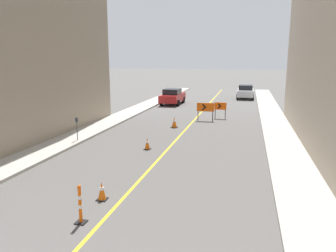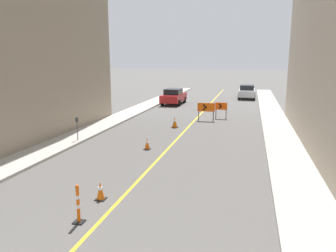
# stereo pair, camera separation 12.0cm
# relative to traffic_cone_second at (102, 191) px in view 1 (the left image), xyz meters

# --- Properties ---
(lane_stripe) EXTENTS (0.12, 49.49, 0.01)m
(lane_stripe) POSITION_rel_traffic_cone_second_xyz_m (0.63, 15.83, -0.30)
(lane_stripe) COLOR gold
(lane_stripe) RESTS_ON ground_plane
(sidewalk_left) EXTENTS (1.91, 49.49, 0.13)m
(sidewalk_left) POSITION_rel_traffic_cone_second_xyz_m (-5.19, 15.83, -0.24)
(sidewalk_left) COLOR #ADA89E
(sidewalk_left) RESTS_ON ground_plane
(sidewalk_right) EXTENTS (1.91, 49.49, 0.13)m
(sidewalk_right) POSITION_rel_traffic_cone_second_xyz_m (6.45, 15.83, -0.24)
(sidewalk_right) COLOR #ADA89E
(sidewalk_right) RESTS_ON ground_plane
(traffic_cone_second) EXTENTS (0.33, 0.33, 0.61)m
(traffic_cone_second) POSITION_rel_traffic_cone_second_xyz_m (0.00, 0.00, 0.00)
(traffic_cone_second) COLOR black
(traffic_cone_second) RESTS_ON ground_plane
(traffic_cone_third) EXTENTS (0.33, 0.33, 0.60)m
(traffic_cone_third) POSITION_rel_traffic_cone_second_xyz_m (-0.38, 6.21, -0.01)
(traffic_cone_third) COLOR black
(traffic_cone_third) RESTS_ON ground_plane
(traffic_cone_fourth) EXTENTS (0.44, 0.44, 0.72)m
(traffic_cone_fourth) POSITION_rel_traffic_cone_second_xyz_m (-0.23, 11.84, 0.05)
(traffic_cone_fourth) COLOR black
(traffic_cone_fourth) RESTS_ON ground_plane
(delineator_post_front) EXTENTS (0.30, 0.30, 1.13)m
(delineator_post_front) POSITION_rel_traffic_cone_second_xyz_m (0.09, -1.57, 0.18)
(delineator_post_front) COLOR black
(delineator_post_front) RESTS_ON ground_plane
(arrow_barricade_primary) EXTENTS (1.29, 0.14, 1.33)m
(arrow_barricade_primary) POSITION_rel_traffic_cone_second_xyz_m (1.46, 14.86, 0.66)
(arrow_barricade_primary) COLOR #EF560C
(arrow_barricade_primary) RESTS_ON ground_plane
(arrow_barricade_secondary) EXTENTS (0.92, 0.11, 1.25)m
(arrow_barricade_secondary) POSITION_rel_traffic_cone_second_xyz_m (2.47, 16.07, 0.59)
(arrow_barricade_secondary) COLOR #EF560C
(arrow_barricade_secondary) RESTS_ON ground_plane
(parked_car_curb_near) EXTENTS (1.95, 4.34, 1.59)m
(parked_car_curb_near) POSITION_rel_traffic_cone_second_xyz_m (-2.96, 23.15, 0.50)
(parked_car_curb_near) COLOR maroon
(parked_car_curb_near) RESTS_ON ground_plane
(parked_car_curb_mid) EXTENTS (1.93, 4.31, 1.59)m
(parked_car_curb_mid) POSITION_rel_traffic_cone_second_xyz_m (4.20, 29.98, 0.50)
(parked_car_curb_mid) COLOR #B7B7BC
(parked_car_curb_mid) RESTS_ON ground_plane
(parking_meter_near_curb) EXTENTS (0.12, 0.11, 1.29)m
(parking_meter_near_curb) POSITION_rel_traffic_cone_second_xyz_m (-4.59, 6.71, 0.74)
(parking_meter_near_curb) COLOR #4C4C51
(parking_meter_near_curb) RESTS_ON sidewalk_left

